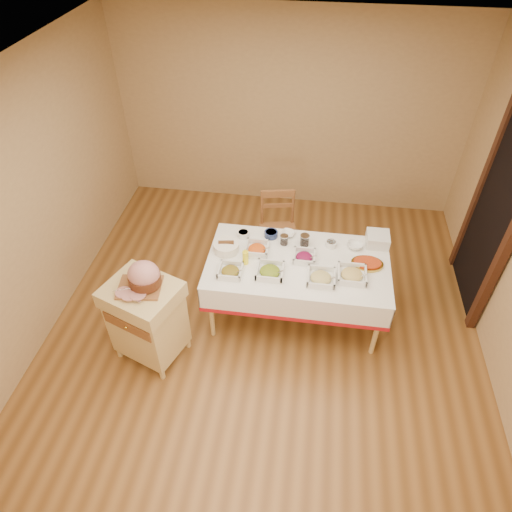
{
  "coord_description": "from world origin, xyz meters",
  "views": [
    {
      "loc": [
        0.36,
        -3.08,
        3.82
      ],
      "look_at": [
        -0.11,
        0.2,
        0.88
      ],
      "focal_mm": 32.0,
      "sensor_mm": 36.0,
      "label": 1
    }
  ],
  "objects": [
    {
      "name": "serving_dish_f",
      "position": [
        0.35,
        0.35,
        0.79
      ],
      "size": [
        0.23,
        0.22,
        0.1
      ],
      "color": "silver",
      "rests_on": "dining_table"
    },
    {
      "name": "ham_on_board",
      "position": [
        -1.03,
        -0.38,
        1.02
      ],
      "size": [
        0.4,
        0.39,
        0.27
      ],
      "color": "brown",
      "rests_on": "butcher_cart"
    },
    {
      "name": "brass_platter",
      "position": [
        0.98,
        0.35,
        0.78
      ],
      "size": [
        0.32,
        0.23,
        0.04
      ],
      "color": "gold",
      "rests_on": "dining_table"
    },
    {
      "name": "serving_dish_c",
      "position": [
        0.53,
        0.07,
        0.79
      ],
      "size": [
        0.26,
        0.26,
        0.11
      ],
      "color": "silver",
      "rests_on": "dining_table"
    },
    {
      "name": "mustard_bottle",
      "position": [
        -0.22,
        0.21,
        0.84
      ],
      "size": [
        0.06,
        0.06,
        0.19
      ],
      "color": "yellow",
      "rests_on": "dining_table"
    },
    {
      "name": "room_shell",
      "position": [
        0.0,
        0.0,
        1.3
      ],
      "size": [
        5.0,
        5.0,
        5.0
      ],
      "color": "brown",
      "rests_on": "ground"
    },
    {
      "name": "dining_table",
      "position": [
        0.3,
        0.3,
        0.6
      ],
      "size": [
        1.82,
        1.02,
        0.76
      ],
      "color": "#D8BC77",
      "rests_on": "ground"
    },
    {
      "name": "serving_dish_a",
      "position": [
        -0.34,
        0.04,
        0.79
      ],
      "size": [
        0.23,
        0.23,
        0.1
      ],
      "color": "silver",
      "rests_on": "dining_table"
    },
    {
      "name": "small_bowl_mid",
      "position": [
        -0.02,
        0.66,
        0.79
      ],
      "size": [
        0.14,
        0.14,
        0.06
      ],
      "color": "navy",
      "rests_on": "dining_table"
    },
    {
      "name": "preserve_jar_right",
      "position": [
        0.34,
        0.57,
        0.82
      ],
      "size": [
        0.1,
        0.1,
        0.12
      ],
      "color": "silver",
      "rests_on": "dining_table"
    },
    {
      "name": "plate_stack",
      "position": [
        1.09,
        0.69,
        0.82
      ],
      "size": [
        0.23,
        0.23,
        0.13
      ],
      "color": "silver",
      "rests_on": "dining_table"
    },
    {
      "name": "small_bowl_right",
      "position": [
        0.62,
        0.59,
        0.79
      ],
      "size": [
        0.12,
        0.12,
        0.06
      ],
      "color": "silver",
      "rests_on": "dining_table"
    },
    {
      "name": "serving_dish_d",
      "position": [
        0.82,
        0.16,
        0.79
      ],
      "size": [
        0.27,
        0.27,
        0.1
      ],
      "color": "silver",
      "rests_on": "dining_table"
    },
    {
      "name": "doorway",
      "position": [
        2.2,
        0.9,
        1.11
      ],
      "size": [
        0.09,
        1.1,
        2.2
      ],
      "color": "black",
      "rests_on": "ground"
    },
    {
      "name": "butcher_cart",
      "position": [
        -1.07,
        -0.41,
        0.52
      ],
      "size": [
        0.79,
        0.73,
        0.91
      ],
      "color": "#D8BC77",
      "rests_on": "ground"
    },
    {
      "name": "bread_basket",
      "position": [
        -0.44,
        0.37,
        0.81
      ],
      "size": [
        0.26,
        0.26,
        0.12
      ],
      "color": "white",
      "rests_on": "dining_table"
    },
    {
      "name": "serving_dish_e",
      "position": [
        -0.13,
        0.4,
        0.8
      ],
      "size": [
        0.25,
        0.24,
        0.11
      ],
      "color": "silver",
      "rests_on": "dining_table"
    },
    {
      "name": "serving_dish_b",
      "position": [
        0.04,
        0.09,
        0.79
      ],
      "size": [
        0.26,
        0.26,
        0.11
      ],
      "color": "silver",
      "rests_on": "dining_table"
    },
    {
      "name": "small_bowl_left",
      "position": [
        -0.31,
        0.62,
        0.79
      ],
      "size": [
        0.13,
        0.13,
        0.06
      ],
      "color": "silver",
      "rests_on": "dining_table"
    },
    {
      "name": "dining_chair",
      "position": [
        0.02,
        1.13,
        0.49
      ],
      "size": [
        0.5,
        0.48,
        0.94
      ],
      "color": "brown",
      "rests_on": "ground"
    },
    {
      "name": "bowl_white_imported",
      "position": [
        0.16,
        0.71,
        0.78
      ],
      "size": [
        0.18,
        0.18,
        0.04
      ],
      "primitive_type": "imported",
      "rotation": [
        0.0,
        0.0,
        -0.31
      ],
      "color": "silver",
      "rests_on": "dining_table"
    },
    {
      "name": "bowl_small_imported",
      "position": [
        0.86,
        0.61,
        0.79
      ],
      "size": [
        0.21,
        0.21,
        0.05
      ],
      "primitive_type": "imported",
      "rotation": [
        0.0,
        0.0,
        -0.3
      ],
      "color": "silver",
      "rests_on": "dining_table"
    },
    {
      "name": "preserve_jar_left",
      "position": [
        0.13,
        0.56,
        0.81
      ],
      "size": [
        0.09,
        0.09,
        0.11
      ],
      "color": "silver",
      "rests_on": "dining_table"
    }
  ]
}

